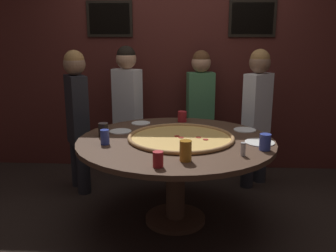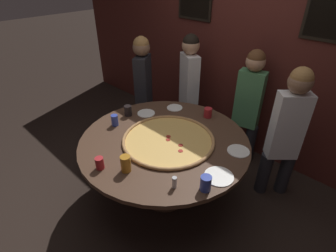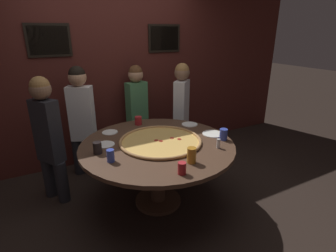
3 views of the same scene
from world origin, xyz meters
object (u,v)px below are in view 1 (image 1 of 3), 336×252
(drink_cup_near_right, at_px, (158,159))
(condiment_shaker, at_px, (243,149))
(white_plate_near_front, at_px, (141,123))
(drink_cup_far_right, at_px, (265,142))
(drink_cup_front_edge, at_px, (186,151))
(diner_far_right, at_px, (127,104))
(diner_centre_back, at_px, (77,113))
(diner_far_left, at_px, (257,110))
(giant_pizza, at_px, (181,137))
(white_plate_far_back, at_px, (260,142))
(white_plate_right_side, at_px, (120,131))
(drink_cup_far_left, at_px, (103,130))
(drink_cup_near_left, at_px, (105,137))
(diner_side_left, at_px, (200,106))
(dining_table, at_px, (176,154))
(drink_cup_by_shaker, at_px, (182,116))
(white_plate_beside_cup, at_px, (245,130))

(drink_cup_near_right, distance_m, condiment_shaker, 0.65)
(white_plate_near_front, height_order, condiment_shaker, condiment_shaker)
(drink_cup_far_right, xyz_separation_m, drink_cup_front_edge, (-0.59, -0.28, 0.01))
(diner_far_right, height_order, diner_centre_back, diner_far_right)
(diner_far_left, height_order, diner_far_right, diner_far_right)
(giant_pizza, xyz_separation_m, white_plate_far_back, (0.63, -0.08, -0.01))
(drink_cup_near_right, height_order, white_plate_right_side, drink_cup_near_right)
(drink_cup_near_right, distance_m, white_plate_right_side, 0.97)
(drink_cup_far_left, xyz_separation_m, white_plate_right_side, (0.12, 0.16, -0.05))
(drink_cup_far_left, distance_m, diner_centre_back, 0.70)
(drink_cup_front_edge, relative_size, drink_cup_near_left, 1.23)
(giant_pizza, distance_m, diner_side_left, 1.17)
(drink_cup_far_left, bearing_deg, diner_side_left, 52.51)
(white_plate_far_back, height_order, white_plate_near_front, same)
(dining_table, xyz_separation_m, drink_cup_by_shaker, (0.04, 0.64, 0.18))
(white_plate_right_side, xyz_separation_m, white_plate_far_back, (1.18, -0.29, 0.00))
(dining_table, xyz_separation_m, drink_cup_far_right, (0.68, -0.25, 0.19))
(diner_side_left, bearing_deg, white_plate_right_side, 40.72)
(dining_table, bearing_deg, drink_cup_near_right, -98.02)
(drink_cup_far_left, distance_m, diner_side_left, 1.40)
(drink_cup_near_right, relative_size, white_plate_right_side, 0.54)
(diner_far_left, bearing_deg, drink_cup_near_left, -5.96)
(drink_cup_near_left, bearing_deg, condiment_shaker, -12.19)
(drink_cup_far_right, height_order, white_plate_far_back, drink_cup_far_right)
(condiment_shaker, xyz_separation_m, diner_far_right, (-1.07, 1.44, 0.04))
(dining_table, relative_size, giant_pizza, 1.84)
(drink_cup_far_left, height_order, condiment_shaker, drink_cup_far_left)
(white_plate_right_side, xyz_separation_m, white_plate_near_front, (0.14, 0.32, 0.00))
(dining_table, height_order, diner_side_left, diner_side_left)
(white_plate_right_side, relative_size, diner_far_right, 0.13)
(dining_table, distance_m, drink_cup_far_right, 0.75)
(diner_centre_back, bearing_deg, diner_far_right, -78.89)
(diner_side_left, bearing_deg, drink_cup_far_right, 95.85)
(drink_cup_front_edge, xyz_separation_m, drink_cup_near_right, (-0.18, -0.13, -0.02))
(diner_far_right, bearing_deg, white_plate_beside_cup, 177.26)
(drink_cup_by_shaker, bearing_deg, condiment_shaker, -66.34)
(drink_cup_by_shaker, relative_size, diner_far_left, 0.07)
(drink_cup_near_right, bearing_deg, drink_cup_far_right, 27.91)
(dining_table, xyz_separation_m, diner_far_right, (-0.57, 1.05, 0.22))
(drink_cup_by_shaker, bearing_deg, drink_cup_near_right, -95.97)
(dining_table, bearing_deg, drink_cup_near_left, -162.89)
(drink_cup_front_edge, bearing_deg, drink_cup_far_left, 140.06)
(condiment_shaker, bearing_deg, white_plate_near_front, 132.41)
(drink_cup_near_left, height_order, diner_side_left, diner_side_left)
(giant_pizza, xyz_separation_m, drink_cup_near_right, (-0.14, -0.67, 0.04))
(drink_cup_near_right, distance_m, diner_far_left, 1.78)
(drink_cup_far_left, height_order, diner_far_left, diner_far_left)
(drink_cup_near_left, bearing_deg, drink_cup_far_left, 105.50)
(dining_table, relative_size, white_plate_near_front, 8.97)
(diner_side_left, height_order, diner_centre_back, diner_centre_back)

